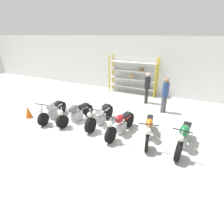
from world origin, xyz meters
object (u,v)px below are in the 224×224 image
at_px(motorcycle_red, 121,124).
at_px(person_near_rack, 147,86).
at_px(motorcycle_silver, 53,110).
at_px(motorcycle_grey, 76,113).
at_px(shelving_rack, 132,75).
at_px(person_browsing, 165,93).
at_px(motorcycle_orange, 149,128).
at_px(traffic_cone, 28,112).
at_px(motorcycle_green, 184,137).
at_px(motorcycle_white, 100,116).

height_order(motorcycle_red, person_near_rack, person_near_rack).
xyz_separation_m(motorcycle_silver, motorcycle_grey, (1.13, 0.25, -0.01)).
height_order(shelving_rack, motorcycle_red, shelving_rack).
xyz_separation_m(motorcycle_grey, person_browsing, (3.35, 2.86, 0.63)).
bearing_deg(shelving_rack, motorcycle_red, -73.67).
height_order(shelving_rack, motorcycle_orange, shelving_rack).
height_order(motorcycle_grey, person_browsing, person_browsing).
bearing_deg(person_browsing, motorcycle_red, 109.32).
relative_size(person_browsing, traffic_cone, 3.22).
bearing_deg(motorcycle_orange, motorcycle_grey, -101.44).
relative_size(motorcycle_green, traffic_cone, 3.92).
distance_m(motorcycle_red, person_browsing, 3.21).
distance_m(motorcycle_white, person_browsing, 3.48).
height_order(motorcycle_green, traffic_cone, motorcycle_green).
relative_size(shelving_rack, person_near_rack, 1.86).
relative_size(motorcycle_grey, motorcycle_orange, 0.98).
bearing_deg(motorcycle_green, motorcycle_red, -83.44).
bearing_deg(motorcycle_orange, motorcycle_red, -94.95).
distance_m(motorcycle_silver, person_browsing, 5.49).
bearing_deg(traffic_cone, shelving_rack, 62.75).
distance_m(person_browsing, person_near_rack, 1.47).
xyz_separation_m(motorcycle_silver, motorcycle_white, (2.30, 0.47, 0.03)).
height_order(motorcycle_red, motorcycle_green, motorcycle_green).
height_order(motorcycle_white, motorcycle_green, motorcycle_green).
bearing_deg(person_browsing, motorcycle_white, 89.59).
xyz_separation_m(motorcycle_white, motorcycle_red, (1.12, -0.32, -0.01)).
distance_m(motorcycle_grey, motorcycle_orange, 3.38).
xyz_separation_m(motorcycle_grey, motorcycle_red, (2.28, -0.11, 0.03)).
height_order(motorcycle_grey, motorcycle_red, motorcycle_red).
xyz_separation_m(shelving_rack, person_browsing, (2.62, -2.32, -0.19)).
distance_m(shelving_rack, motorcycle_white, 5.05).
xyz_separation_m(motorcycle_red, traffic_cone, (-4.57, -0.57, -0.17)).
bearing_deg(motorcycle_silver, traffic_cone, -78.26).
relative_size(motorcycle_grey, motorcycle_green, 0.98).
distance_m(motorcycle_orange, motorcycle_green, 1.23).
bearing_deg(motorcycle_red, person_browsing, 166.95).
bearing_deg(traffic_cone, motorcycle_green, 5.56).
relative_size(motorcycle_white, motorcycle_orange, 0.99).
xyz_separation_m(shelving_rack, motorcycle_white, (0.43, -4.97, -0.79)).
xyz_separation_m(motorcycle_white, motorcycle_green, (3.44, -0.22, 0.02)).
distance_m(shelving_rack, motorcycle_silver, 5.81).
distance_m(motorcycle_green, traffic_cone, 6.93).
bearing_deg(motorcycle_white, shelving_rack, -173.82).
relative_size(motorcycle_grey, motorcycle_white, 0.99).
distance_m(motorcycle_silver, motorcycle_red, 3.42).
relative_size(shelving_rack, person_browsing, 1.84).
bearing_deg(motorcycle_grey, person_near_rack, 159.79).
distance_m(shelving_rack, traffic_cone, 6.67).
bearing_deg(motorcycle_red, motorcycle_orange, 103.65).
height_order(person_browsing, person_near_rack, person_browsing).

